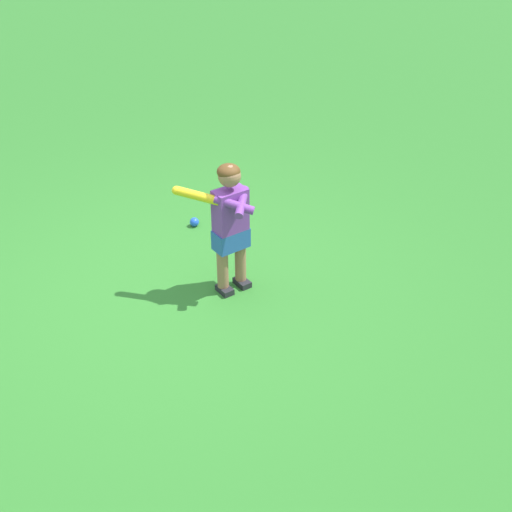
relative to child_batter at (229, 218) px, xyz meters
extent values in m
plane|color=#2D7528|center=(0.31, -0.26, -0.65)|extent=(40.00, 40.00, 0.00)
cube|color=#232328|center=(-0.09, 0.03, -0.63)|extent=(0.10, 0.16, 0.05)
cylinder|color=#996B4C|center=(-0.10, 0.01, -0.44)|extent=(0.09, 0.09, 0.34)
cube|color=#232328|center=(0.08, 0.01, -0.63)|extent=(0.10, 0.16, 0.05)
cylinder|color=#996B4C|center=(0.07, -0.01, -0.44)|extent=(0.09, 0.09, 0.34)
cube|color=#2856A8|center=(-0.01, 0.00, -0.19)|extent=(0.28, 0.17, 0.16)
cube|color=#753899|center=(-0.01, 0.00, 0.06)|extent=(0.26, 0.17, 0.34)
sphere|color=#996B4C|center=(-0.01, 0.00, 0.34)|extent=(0.17, 0.17, 0.17)
ellipsoid|color=#563819|center=(-0.01, -0.01, 0.37)|extent=(0.19, 0.19, 0.11)
sphere|color=yellow|center=(0.00, 0.14, 0.15)|extent=(0.04, 0.04, 0.04)
cylinder|color=black|center=(0.05, 0.07, 0.16)|extent=(0.10, 0.13, 0.05)
cylinder|color=yellow|center=(0.19, -0.13, 0.20)|extent=(0.25, 0.32, 0.11)
sphere|color=yellow|center=(0.28, -0.27, 0.22)|extent=(0.07, 0.07, 0.07)
cylinder|color=#753899|center=(-0.04, 0.11, 0.16)|extent=(0.27, 0.25, 0.14)
cylinder|color=#753899|center=(0.03, 0.10, 0.16)|extent=(0.25, 0.28, 0.14)
sphere|color=blue|center=(-0.35, -1.00, -0.61)|extent=(0.09, 0.09, 0.09)
camera|label=1|loc=(2.59, 3.39, 2.40)|focal=45.52mm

